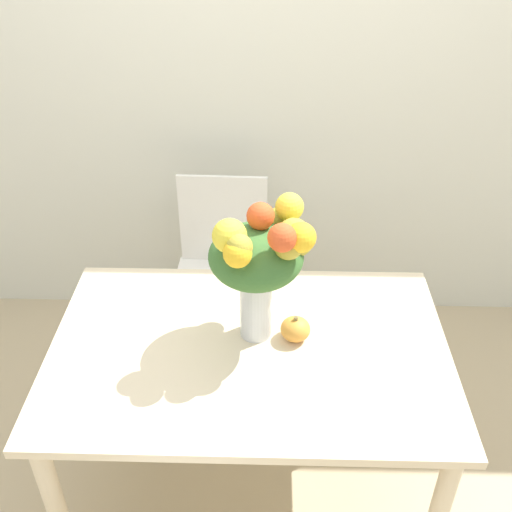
% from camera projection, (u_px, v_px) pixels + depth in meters
% --- Properties ---
extents(ground_plane, '(12.00, 12.00, 0.00)m').
position_uv_depth(ground_plane, '(250.00, 488.00, 2.36)').
color(ground_plane, tan).
extents(wall_back, '(8.00, 0.06, 2.70)m').
position_uv_depth(wall_back, '(258.00, 54.00, 2.56)').
color(wall_back, silver).
rests_on(wall_back, ground_plane).
extents(dining_table, '(1.29, 0.84, 0.76)m').
position_uv_depth(dining_table, '(249.00, 370.00, 1.99)').
color(dining_table, beige).
rests_on(dining_table, ground_plane).
extents(flower_vase, '(0.32, 0.35, 0.48)m').
position_uv_depth(flower_vase, '(261.00, 257.00, 1.80)').
color(flower_vase, silver).
rests_on(flower_vase, dining_table).
extents(pumpkin, '(0.10, 0.10, 0.09)m').
position_uv_depth(pumpkin, '(295.00, 329.00, 1.94)').
color(pumpkin, gold).
rests_on(pumpkin, dining_table).
extents(dining_chair_near_window, '(0.43, 0.43, 0.90)m').
position_uv_depth(dining_chair_near_window, '(222.00, 274.00, 2.72)').
color(dining_chair_near_window, white).
rests_on(dining_chair_near_window, ground_plane).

